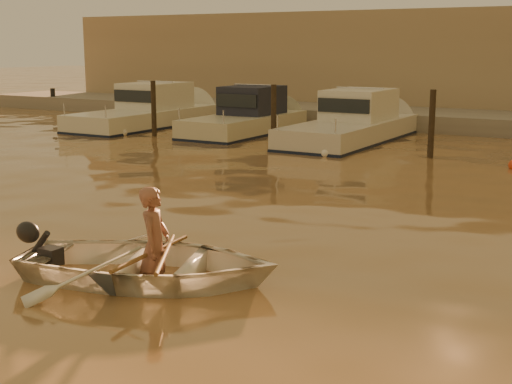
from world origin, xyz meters
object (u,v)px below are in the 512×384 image
Objects in this scene: moored_boat_0 at (145,111)px; dinghy at (149,263)px; moored_boat_1 at (244,117)px; moored_boat_2 at (351,123)px; person at (155,245)px.

dinghy is at bearing -50.94° from moored_boat_0.
moored_boat_1 and moored_boat_2 have the same top height.
moored_boat_2 is at bearing -6.14° from person.
person is at bearing -50.67° from moored_boat_0.
person is 0.21× the size of moored_boat_0.
moored_boat_1 is at bearing 8.00° from person.
moored_boat_2 is at bearing 0.00° from moored_boat_1.
moored_boat_1 reaches higher than person.
person is 19.76m from moored_boat_0.
person is at bearing -90.00° from dinghy.
person is 15.67m from moored_boat_2.
moored_boat_2 reaches higher than dinghy.
moored_boat_0 is (-12.43, 15.31, 0.36)m from dinghy.
dinghy is 15.69m from moored_boat_2.
moored_boat_2 is (4.29, 0.00, 0.00)m from moored_boat_1.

